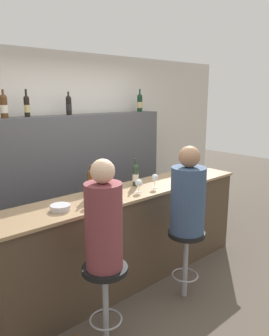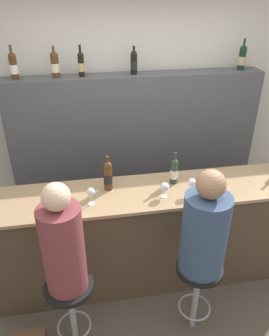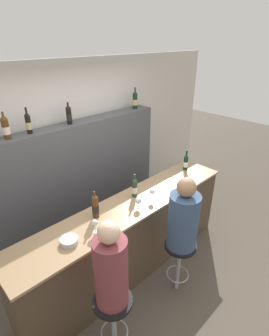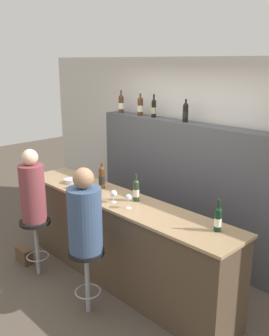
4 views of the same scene
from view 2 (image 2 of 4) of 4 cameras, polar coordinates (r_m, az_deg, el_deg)
name	(u,v)px [view 2 (image 2 of 4)]	position (r m, az deg, el deg)	size (l,w,h in m)	color
ground_plane	(161,294)	(3.43, 4.66, -21.09)	(16.00, 16.00, 0.00)	#4C4238
wall_back	(133,110)	(4.03, -0.35, 9.99)	(6.40, 0.05, 2.60)	beige
bar_counter	(156,235)	(3.24, 3.85, -11.52)	(3.07, 0.59, 1.04)	#473828
back_bar_cabinet	(136,148)	(3.99, 0.21, 3.42)	(2.88, 0.28, 1.79)	#4C4C51
wine_bottle_counter_0	(108,175)	(2.87, -4.65, -1.28)	(0.08, 0.08, 0.33)	#4C2D14
wine_bottle_counter_1	(174,171)	(2.98, 6.92, -0.50)	(0.07, 0.07, 0.31)	#233823
wine_bottle_backbar_0	(13,66)	(3.65, -20.34, 16.37)	(0.08, 0.08, 0.33)	#4C2D14
wine_bottle_backbar_1	(55,64)	(3.61, -13.68, 17.12)	(0.08, 0.08, 0.31)	#4C2D14
wine_bottle_backbar_2	(81,64)	(3.60, -9.29, 17.45)	(0.07, 0.07, 0.32)	black
wine_bottle_backbar_3	(134,62)	(3.65, -0.12, 17.92)	(0.07, 0.07, 0.29)	black
wine_bottle_backbar_4	(242,57)	(4.04, 18.24, 17.82)	(0.08, 0.08, 0.34)	black
wine_glass_0	(91,192)	(2.70, -7.64, -4.22)	(0.07, 0.07, 0.16)	silver
wine_glass_1	(165,187)	(2.79, 5.27, -3.36)	(0.08, 0.08, 0.14)	silver
wine_glass_2	(192,183)	(2.85, 9.96, -2.59)	(0.07, 0.07, 0.16)	silver
metal_bowl	(58,201)	(2.81, -13.18, -5.64)	(0.18, 0.18, 0.05)	#B7B7BC
bar_stool_left	(70,299)	(2.72, -11.09, -21.45)	(0.37, 0.37, 0.71)	gray
guest_seated_left	(63,245)	(2.33, -12.39, -12.93)	(0.29, 0.29, 0.87)	brown
bar_stool_right	(198,281)	(2.84, 10.98, -18.71)	(0.37, 0.37, 0.71)	gray
guest_seated_right	(205,229)	(2.47, 12.15, -10.42)	(0.34, 0.34, 0.86)	#334766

